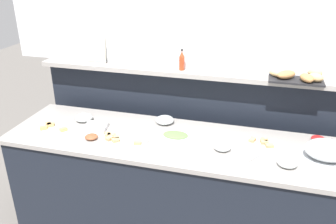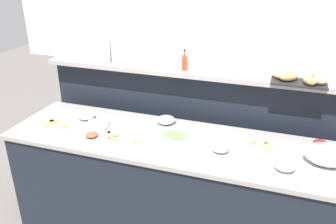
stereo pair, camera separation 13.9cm
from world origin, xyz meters
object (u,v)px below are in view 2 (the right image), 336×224
at_px(sandwich_platter_front, 260,146).
at_px(sandwich_platter_rear, 120,139).
at_px(napkin_stack, 97,125).
at_px(framed_picture, 101,49).
at_px(glass_bowl_large, 220,148).
at_px(glass_bowl_extra, 285,166).
at_px(sandwich_platter_side, 56,126).
at_px(bread_basket, 302,78).
at_px(serving_cloche, 327,156).
at_px(cold_cuts_platter, 175,136).
at_px(glass_bowl_medium, 86,116).
at_px(pepper_shaker, 207,68).
at_px(serving_tongs, 248,160).
at_px(condiment_bowl_cream, 92,135).
at_px(glass_bowl_small, 166,120).
at_px(salt_shaker, 202,67).
at_px(condiment_bowl_red, 320,143).
at_px(hot_sauce_bottle, 184,61).

bearing_deg(sandwich_platter_front, sandwich_platter_rear, -166.70).
relative_size(napkin_stack, framed_picture, 0.75).
bearing_deg(glass_bowl_large, glass_bowl_extra, -12.48).
bearing_deg(sandwich_platter_rear, sandwich_platter_side, 176.18).
bearing_deg(bread_basket, glass_bowl_extra, -94.59).
distance_m(serving_cloche, bread_basket, 0.62).
xyz_separation_m(serving_cloche, bread_basket, (-0.20, 0.47, 0.36)).
relative_size(sandwich_platter_side, serving_cloche, 0.94).
relative_size(cold_cuts_platter, glass_bowl_medium, 1.81).
distance_m(glass_bowl_large, napkin_stack, 1.02).
xyz_separation_m(sandwich_platter_rear, napkin_stack, (-0.27, 0.15, 0.01)).
distance_m(cold_cuts_platter, serving_cloche, 1.06).
xyz_separation_m(glass_bowl_extra, pepper_shaker, (-0.67, 0.62, 0.42)).
xyz_separation_m(sandwich_platter_front, sandwich_platter_rear, (-1.01, -0.24, 0.00)).
bearing_deg(glass_bowl_large, pepper_shaker, 114.24).
xyz_separation_m(serving_tongs, pepper_shaker, (-0.44, 0.59, 0.44)).
relative_size(condiment_bowl_cream, bread_basket, 0.23).
distance_m(sandwich_platter_front, glass_bowl_small, 0.79).
xyz_separation_m(sandwich_platter_side, glass_bowl_large, (1.33, 0.05, 0.01)).
relative_size(serving_cloche, salt_shaker, 3.91).
relative_size(condiment_bowl_red, hot_sauce_bottle, 0.59).
relative_size(glass_bowl_large, glass_bowl_small, 0.81).
height_order(glass_bowl_medium, salt_shaker, salt_shaker).
distance_m(condiment_bowl_cream, bread_basket, 1.64).
bearing_deg(serving_cloche, bread_basket, 113.33).
bearing_deg(sandwich_platter_side, serving_tongs, -0.69).
height_order(condiment_bowl_cream, pepper_shaker, pepper_shaker).
relative_size(serving_cloche, condiment_bowl_red, 3.29).
bearing_deg(glass_bowl_small, cold_cuts_platter, -54.78).
xyz_separation_m(condiment_bowl_cream, bread_basket, (1.46, 0.61, 0.42)).
xyz_separation_m(glass_bowl_small, framed_picture, (-0.70, 0.25, 0.48)).
bearing_deg(napkin_stack, sandwich_platter_side, -161.40).
height_order(napkin_stack, bread_basket, bread_basket).
distance_m(serving_cloche, serving_tongs, 0.50).
height_order(cold_cuts_platter, glass_bowl_extra, glass_bowl_extra).
bearing_deg(sandwich_platter_front, framed_picture, 164.53).
xyz_separation_m(glass_bowl_large, condiment_bowl_cream, (-0.98, -0.10, -0.01)).
height_order(glass_bowl_small, bread_basket, bread_basket).
xyz_separation_m(glass_bowl_small, serving_tongs, (0.72, -0.38, -0.02)).
bearing_deg(serving_cloche, condiment_bowl_red, 92.57).
height_order(cold_cuts_platter, glass_bowl_large, glass_bowl_large).
bearing_deg(glass_bowl_small, sandwich_platter_rear, -120.25).
relative_size(condiment_bowl_cream, hot_sauce_bottle, 0.55).
bearing_deg(glass_bowl_medium, framed_picture, 94.80).
distance_m(glass_bowl_large, glass_bowl_extra, 0.45).
bearing_deg(pepper_shaker, hot_sauce_bottle, 175.51).
bearing_deg(sandwich_platter_rear, sandwich_platter_front, 13.30).
height_order(sandwich_platter_rear, salt_shaker, salt_shaker).
bearing_deg(condiment_bowl_cream, glass_bowl_medium, 127.04).
bearing_deg(glass_bowl_small, condiment_bowl_cream, -138.59).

